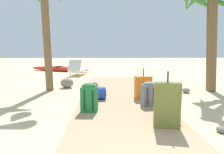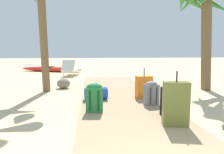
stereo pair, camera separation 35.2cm
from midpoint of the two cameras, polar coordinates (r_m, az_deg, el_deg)
The scene contains 13 objects.
ground_plane at distance 4.28m, azimuth 1.58°, elevation -9.40°, with size 60.00×60.00×0.00m, color #D1BA8C.
boardwalk at distance 5.04m, azimuth 0.34°, elevation -6.33°, with size 1.90×8.04×0.08m, color tan.
suitcase_olive at distance 3.24m, azimuth 14.56°, elevation -7.36°, with size 0.42×0.26×0.86m.
backpack_black at distance 3.74m, azimuth 13.84°, elevation -5.85°, with size 0.36×0.26×0.60m.
backpack_green at distance 3.88m, azimuth -7.57°, elevation -5.58°, with size 0.33×0.25×0.55m.
backpack_grey at distance 4.41m, azimuth 8.83°, elevation -4.33°, with size 0.32×0.26×0.51m.
duffel_bag_blue at distance 4.84m, azimuth -6.65°, elevation -4.64°, with size 0.57×0.37×0.41m.
suitcase_orange at distance 5.02m, azimuth 7.00°, elevation -2.79°, with size 0.41×0.27×0.73m.
palm_tree_far_right at distance 7.35m, azimuth 23.76°, elevation 18.53°, with size 2.35×2.45×3.46m.
lounge_chair at distance 10.19m, azimuth -12.54°, elevation 2.14°, with size 0.84×1.60×0.81m.
kayak at distance 12.58m, azimuth -17.67°, elevation 2.14°, with size 3.93×2.07×0.31m.
rock_left_mid at distance 6.91m, azimuth -14.92°, elevation -1.76°, with size 0.43×0.42×0.33m, color gray.
rock_right_near at distance 6.42m, azimuth 17.89°, elevation -3.37°, with size 0.23×0.23×0.15m, color gray.
Camera 2 is at (-0.73, -0.83, 1.24)m, focal length 32.41 mm.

